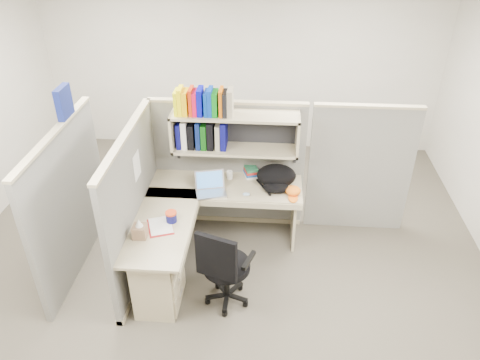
# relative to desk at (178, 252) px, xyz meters

# --- Properties ---
(ground) EXTENTS (6.00, 6.00, 0.00)m
(ground) POSITION_rel_desk_xyz_m (0.41, 0.29, -0.44)
(ground) COLOR #39342C
(ground) RESTS_ON ground
(room_shell) EXTENTS (6.00, 6.00, 6.00)m
(room_shell) POSITION_rel_desk_xyz_m (0.41, 0.29, 1.18)
(room_shell) COLOR #B9B4A7
(room_shell) RESTS_ON ground
(cubicle) EXTENTS (3.79, 1.84, 1.95)m
(cubicle) POSITION_rel_desk_xyz_m (0.04, 0.74, 0.47)
(cubicle) COLOR slate
(cubicle) RESTS_ON ground
(desk) EXTENTS (1.74, 1.75, 0.73)m
(desk) POSITION_rel_desk_xyz_m (0.00, 0.00, 0.00)
(desk) COLOR gray
(desk) RESTS_ON ground
(laptop) EXTENTS (0.40, 0.40, 0.24)m
(laptop) POSITION_rel_desk_xyz_m (0.26, 0.68, 0.41)
(laptop) COLOR #B0B0B4
(laptop) RESTS_ON desk
(backpack) EXTENTS (0.50, 0.42, 0.26)m
(backpack) POSITION_rel_desk_xyz_m (0.98, 0.84, 0.42)
(backpack) COLOR black
(backpack) RESTS_ON desk
(orange_cap) EXTENTS (0.17, 0.20, 0.09)m
(orange_cap) POSITION_rel_desk_xyz_m (1.17, 0.73, 0.34)
(orange_cap) COLOR orange
(orange_cap) RESTS_ON desk
(snack_canister) EXTENTS (0.12, 0.12, 0.11)m
(snack_canister) POSITION_rel_desk_xyz_m (-0.07, 0.14, 0.35)
(snack_canister) COLOR #0D0E4F
(snack_canister) RESTS_ON desk
(tissue_box) EXTENTS (0.13, 0.13, 0.21)m
(tissue_box) POSITION_rel_desk_xyz_m (-0.33, -0.13, 0.39)
(tissue_box) COLOR #88684D
(tissue_box) RESTS_ON desk
(mouse) EXTENTS (0.08, 0.05, 0.03)m
(mouse) POSITION_rel_desk_xyz_m (0.66, 0.67, 0.31)
(mouse) COLOR #94B6D2
(mouse) RESTS_ON desk
(paper_cup) EXTENTS (0.07, 0.07, 0.10)m
(paper_cup) POSITION_rel_desk_xyz_m (0.44, 1.01, 0.34)
(paper_cup) COLOR white
(paper_cup) RESTS_ON desk
(book_stack) EXTENTS (0.22, 0.26, 0.11)m
(book_stack) POSITION_rel_desk_xyz_m (0.68, 1.11, 0.34)
(book_stack) COLOR gray
(book_stack) RESTS_ON desk
(loose_paper) EXTENTS (0.31, 0.35, 0.00)m
(loose_paper) POSITION_rel_desk_xyz_m (-0.17, 0.06, 0.29)
(loose_paper) COLOR white
(loose_paper) RESTS_ON desk
(task_chair) EXTENTS (0.57, 0.53, 0.99)m
(task_chair) POSITION_rel_desk_xyz_m (0.51, -0.24, -0.09)
(task_chair) COLOR black
(task_chair) RESTS_ON ground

